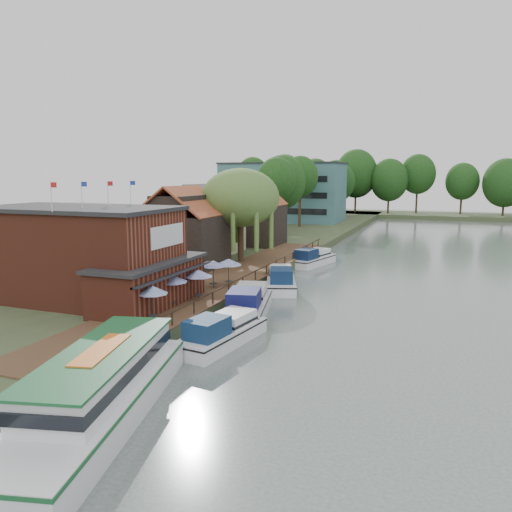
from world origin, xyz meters
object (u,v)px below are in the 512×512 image
(cottage_c, at_px, (256,214))
(umbrella_2, at_px, (198,285))
(tour_boat, at_px, (96,388))
(cruiser_3, at_px, (313,256))
(cruiser_1, at_px, (248,300))
(umbrella_3, at_px, (213,274))
(umbrella_4, at_px, (229,272))
(cruiser_0, at_px, (222,328))
(swan, at_px, (98,393))
(willow, at_px, (241,216))
(umbrella_1, at_px, (172,291))
(umbrella_0, at_px, (153,303))
(hotel_block, at_px, (283,192))
(pub, at_px, (98,254))
(cottage_b, at_px, (201,219))
(cruiser_2, at_px, (281,277))
(cottage_a, at_px, (183,227))

(cottage_c, relative_size, umbrella_2, 3.58)
(tour_boat, bearing_deg, cruiser_3, 77.52)
(cruiser_1, bearing_deg, umbrella_3, 130.33)
(umbrella_4, distance_m, cruiser_0, 12.27)
(umbrella_4, relative_size, swan, 5.43)
(umbrella_3, bearing_deg, tour_boat, -77.86)
(willow, height_order, umbrella_2, willow)
(umbrella_3, distance_m, cruiser_1, 5.70)
(cruiser_1, bearing_deg, umbrella_1, -157.01)
(umbrella_0, xyz_separation_m, cruiser_3, (3.17, 29.92, -1.23))
(hotel_block, relative_size, willow, 2.44)
(cruiser_3, bearing_deg, cruiser_1, -74.41)
(umbrella_3, bearing_deg, umbrella_1, -91.05)
(pub, xyz_separation_m, hotel_block, (-8.00, 71.00, 2.50))
(tour_boat, bearing_deg, swan, 113.88)
(umbrella_3, bearing_deg, cottage_b, 119.90)
(pub, distance_m, umbrella_3, 9.68)
(umbrella_4, xyz_separation_m, cruiser_0, (4.56, -11.33, -1.22))
(cruiser_0, height_order, cruiser_2, cruiser_2)
(umbrella_0, distance_m, cruiser_3, 30.12)
(cottage_c, height_order, swan, cottage_c)
(willow, height_order, tour_boat, willow)
(cruiser_2, bearing_deg, cottage_c, 97.37)
(cruiser_0, relative_size, tour_boat, 0.63)
(umbrella_2, distance_m, cruiser_1, 4.00)
(cottage_b, xyz_separation_m, willow, (7.50, -5.00, 0.96))
(umbrella_2, bearing_deg, swan, -81.37)
(umbrella_3, bearing_deg, umbrella_4, 53.79)
(pub, bearing_deg, umbrella_3, 46.52)
(umbrella_2, bearing_deg, cottage_c, 102.94)
(hotel_block, distance_m, umbrella_4, 65.01)
(cottage_c, bearing_deg, cruiser_0, -72.32)
(cruiser_1, height_order, tour_boat, tour_boat)
(cottage_b, bearing_deg, hotel_block, 94.97)
(cottage_b, bearing_deg, cruiser_2, -39.32)
(umbrella_0, bearing_deg, pub, 153.30)
(cottage_a, distance_m, umbrella_0, 20.39)
(cottage_b, height_order, tour_boat, cottage_b)
(cruiser_1, bearing_deg, tour_boat, -102.94)
(umbrella_4, bearing_deg, umbrella_3, -126.21)
(cruiser_3, bearing_deg, tour_boat, -75.17)
(hotel_block, distance_m, umbrella_3, 65.98)
(umbrella_2, bearing_deg, cottage_a, 123.47)
(pub, relative_size, hotel_block, 0.79)
(pub, height_order, swan, pub)
(cottage_c, bearing_deg, cruiser_2, -63.35)
(umbrella_0, relative_size, swan, 5.40)
(umbrella_1, distance_m, cruiser_0, 6.64)
(cruiser_2, bearing_deg, cottage_b, 121.39)
(tour_boat, bearing_deg, pub, 113.71)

